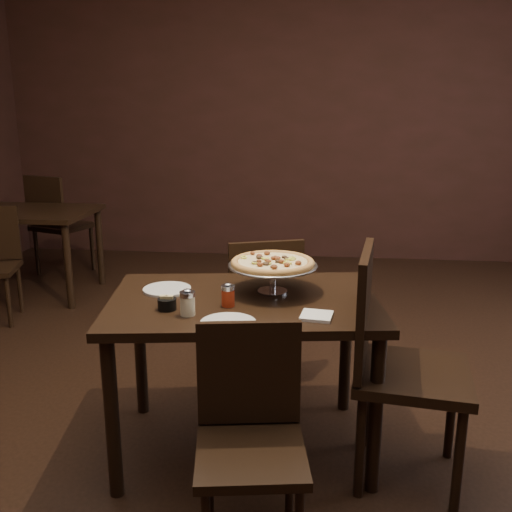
# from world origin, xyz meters

# --- Properties ---
(room) EXTENTS (6.04, 7.04, 2.84)m
(room) POSITION_xyz_m (0.06, 0.03, 1.40)
(room) COLOR black
(room) RESTS_ON ground
(dining_table) EXTENTS (1.28, 0.94, 0.74)m
(dining_table) POSITION_xyz_m (-0.06, -0.09, 0.64)
(dining_table) COLOR black
(dining_table) RESTS_ON ground
(background_table) EXTENTS (1.16, 0.77, 0.72)m
(background_table) POSITION_xyz_m (-2.20, 1.97, 0.63)
(background_table) COLOR black
(background_table) RESTS_ON ground
(pizza_stand) EXTENTS (0.41, 0.41, 0.17)m
(pizza_stand) POSITION_xyz_m (0.06, 0.01, 0.87)
(pizza_stand) COLOR #B8B8C0
(pizza_stand) RESTS_ON dining_table
(parmesan_shaker) EXTENTS (0.06, 0.06, 0.11)m
(parmesan_shaker) POSITION_xyz_m (-0.26, -0.32, 0.79)
(parmesan_shaker) COLOR beige
(parmesan_shaker) RESTS_ON dining_table
(pepper_flake_shaker) EXTENTS (0.06, 0.06, 0.10)m
(pepper_flake_shaker) POSITION_xyz_m (-0.11, -0.20, 0.78)
(pepper_flake_shaker) COLOR maroon
(pepper_flake_shaker) RESTS_ON dining_table
(packet_caddy) EXTENTS (0.08, 0.08, 0.06)m
(packet_caddy) POSITION_xyz_m (-0.36, -0.27, 0.76)
(packet_caddy) COLOR black
(packet_caddy) RESTS_ON dining_table
(napkin_stack) EXTENTS (0.14, 0.14, 0.01)m
(napkin_stack) POSITION_xyz_m (0.26, -0.29, 0.74)
(napkin_stack) COLOR silver
(napkin_stack) RESTS_ON dining_table
(plate_left) EXTENTS (0.22, 0.22, 0.01)m
(plate_left) POSITION_xyz_m (-0.42, -0.02, 0.74)
(plate_left) COLOR silver
(plate_left) RESTS_ON dining_table
(plate_near) EXTENTS (0.22, 0.22, 0.01)m
(plate_near) POSITION_xyz_m (-0.08, -0.41, 0.74)
(plate_near) COLOR silver
(plate_near) RESTS_ON dining_table
(serving_spatula) EXTENTS (0.16, 0.16, 0.02)m
(serving_spatula) POSITION_xyz_m (0.14, -0.08, 0.87)
(serving_spatula) COLOR #B8B8C0
(serving_spatula) RESTS_ON pizza_stand
(chair_far) EXTENTS (0.52, 0.52, 0.87)m
(chair_far) POSITION_xyz_m (-0.04, 0.54, 0.48)
(chair_far) COLOR black
(chair_far) RESTS_ON ground
(chair_near) EXTENTS (0.43, 0.43, 0.81)m
(chair_near) POSITION_xyz_m (0.04, -0.67, 0.44)
(chair_near) COLOR black
(chair_near) RESTS_ON ground
(chair_side) EXTENTS (0.52, 0.52, 1.00)m
(chair_side) POSITION_xyz_m (0.59, -0.22, 0.54)
(chair_side) COLOR black
(chair_side) RESTS_ON ground
(bg_chair_far) EXTENTS (0.56, 0.56, 0.95)m
(bg_chair_far) POSITION_xyz_m (-2.19, 2.54, 0.52)
(bg_chair_far) COLOR black
(bg_chair_far) RESTS_ON ground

